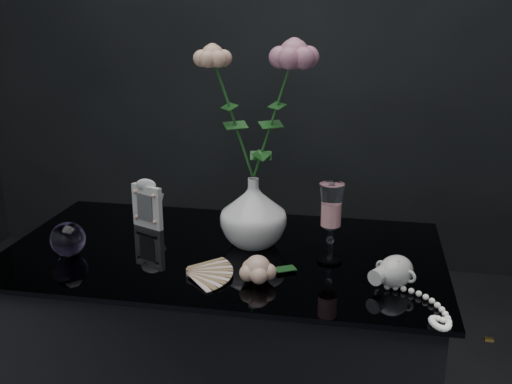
% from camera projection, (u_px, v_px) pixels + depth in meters
% --- Properties ---
extents(vase, '(0.18, 0.18, 0.17)m').
position_uv_depth(vase, '(253.00, 212.00, 1.46)').
color(vase, white).
rests_on(vase, table).
extents(wine_glass, '(0.06, 0.06, 0.19)m').
position_uv_depth(wine_glass, '(331.00, 223.00, 1.36)').
color(wine_glass, white).
rests_on(wine_glass, table).
extents(picture_frame, '(0.12, 0.11, 0.13)m').
position_uv_depth(picture_frame, '(147.00, 203.00, 1.58)').
color(picture_frame, silver).
rests_on(picture_frame, table).
extents(paperweight, '(0.10, 0.10, 0.08)m').
position_uv_depth(paperweight, '(68.00, 239.00, 1.41)').
color(paperweight, '#AE85D9').
rests_on(paperweight, table).
extents(paper_fan, '(0.24, 0.22, 0.02)m').
position_uv_depth(paper_fan, '(189.00, 271.00, 1.31)').
color(paper_fan, '#FAF1C8').
rests_on(paper_fan, table).
extents(loose_rose, '(0.13, 0.18, 0.06)m').
position_uv_depth(loose_rose, '(258.00, 269.00, 1.28)').
color(loose_rose, '#E4B393').
rests_on(loose_rose, table).
extents(pearl_jar, '(0.34, 0.34, 0.07)m').
position_uv_depth(pearl_jar, '(396.00, 270.00, 1.26)').
color(pearl_jar, silver).
rests_on(pearl_jar, table).
extents(roses, '(0.26, 0.12, 0.38)m').
position_uv_depth(roses, '(258.00, 101.00, 1.38)').
color(roses, '#E5AD8C').
rests_on(roses, vase).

